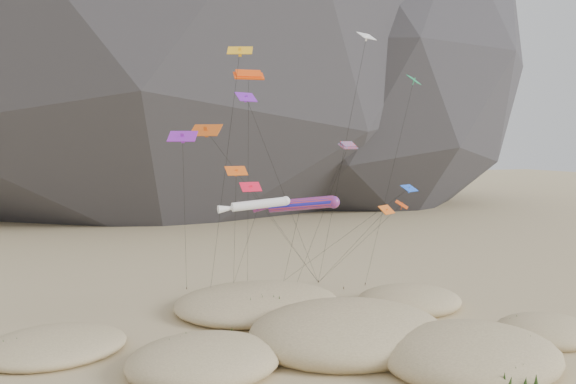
# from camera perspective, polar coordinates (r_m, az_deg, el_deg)

# --- Properties ---
(ground) EXTENTS (500.00, 500.00, 0.00)m
(ground) POSITION_cam_1_polar(r_m,az_deg,el_deg) (43.13, 6.66, -17.69)
(ground) COLOR #CCB789
(ground) RESTS_ON ground
(dunes) EXTENTS (49.41, 39.82, 4.34)m
(dunes) POSITION_cam_1_polar(r_m,az_deg,el_deg) (45.84, 2.50, -15.24)
(dunes) COLOR #CCB789
(dunes) RESTS_ON ground
(dune_grass) EXTENTS (43.26, 28.20, 1.50)m
(dune_grass) POSITION_cam_1_polar(r_m,az_deg,el_deg) (44.89, 4.46, -15.61)
(dune_grass) COLOR black
(dune_grass) RESTS_ON ground
(kite_stakes) EXTENTS (20.05, 8.31, 0.30)m
(kite_stakes) POSITION_cam_1_polar(r_m,az_deg,el_deg) (64.03, -1.19, -9.91)
(kite_stakes) COLOR #3F2D1E
(kite_stakes) RESTS_ON ground
(rainbow_tube_kite) EXTENTS (6.86, 15.08, 12.13)m
(rainbow_tube_kite) POSITION_cam_1_polar(r_m,az_deg,el_deg) (48.96, 1.02, -1.27)
(rainbow_tube_kite) COLOR #F13B19
(rainbow_tube_kite) RESTS_ON ground
(white_tube_kite) EXTENTS (6.34, 16.16, 12.09)m
(white_tube_kite) POSITION_cam_1_polar(r_m,az_deg,el_deg) (47.09, -3.24, -1.30)
(white_tube_kite) COLOR white
(white_tube_kite) RESTS_ON ground
(orange_parafoil) EXTENTS (4.22, 11.05, 23.72)m
(orange_parafoil) POSITION_cam_1_polar(r_m,az_deg,el_deg) (55.43, -4.02, 11.57)
(orange_parafoil) COLOR #ED440C
(orange_parafoil) RESTS_ON ground
(multi_parafoil) EXTENTS (2.13, 14.88, 16.79)m
(multi_parafoil) POSITION_cam_1_polar(r_m,az_deg,el_deg) (52.34, 6.03, 4.45)
(multi_parafoil) COLOR #FF1A1F
(multi_parafoil) RESTS_ON ground
(delta_kites) EXTENTS (27.30, 23.76, 27.08)m
(delta_kites) POSITION_cam_1_polar(r_m,az_deg,el_deg) (50.61, 1.22, 5.38)
(delta_kites) COLOR white
(delta_kites) RESTS_ON ground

